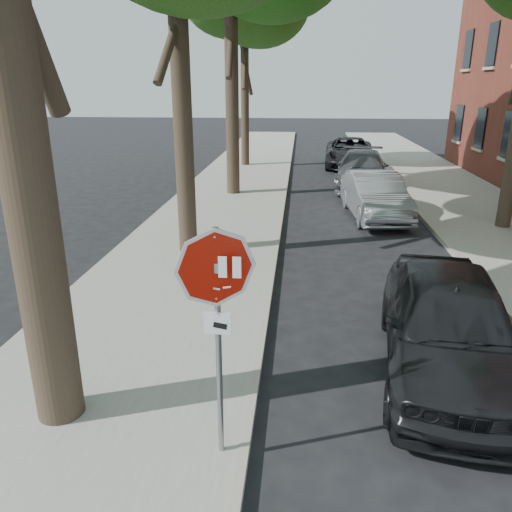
{
  "coord_description": "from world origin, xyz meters",
  "views": [
    {
      "loc": [
        0.09,
        -4.54,
        4.02
      ],
      "look_at": [
        -0.41,
        1.13,
        2.05
      ],
      "focal_mm": 35.0,
      "sensor_mm": 36.0,
      "label": 1
    }
  ],
  "objects_px": {
    "car_d": "(350,152)",
    "stop_sign": "(217,302)",
    "car_c": "(362,170)",
    "car_a": "(449,324)",
    "car_b": "(375,196)",
    "tree_far": "(244,12)"
  },
  "relations": [
    {
      "from": "car_d",
      "to": "stop_sign",
      "type": "bearing_deg",
      "value": -95.39
    },
    {
      "from": "stop_sign",
      "to": "car_c",
      "type": "relative_size",
      "value": 0.52
    },
    {
      "from": "car_a",
      "to": "car_b",
      "type": "relative_size",
      "value": 1.05
    },
    {
      "from": "car_b",
      "to": "tree_far",
      "type": "bearing_deg",
      "value": 112.1
    },
    {
      "from": "car_c",
      "to": "car_a",
      "type": "bearing_deg",
      "value": -84.76
    },
    {
      "from": "car_a",
      "to": "car_d",
      "type": "height_order",
      "value": "car_a"
    },
    {
      "from": "car_c",
      "to": "car_d",
      "type": "xyz_separation_m",
      "value": [
        0.0,
        5.41,
        0.0
      ]
    },
    {
      "from": "tree_far",
      "to": "car_c",
      "type": "bearing_deg",
      "value": -43.62
    },
    {
      "from": "tree_far",
      "to": "car_d",
      "type": "distance_m",
      "value": 8.4
    },
    {
      "from": "car_d",
      "to": "tree_far",
      "type": "bearing_deg",
      "value": -173.01
    },
    {
      "from": "stop_sign",
      "to": "tree_far",
      "type": "height_order",
      "value": "tree_far"
    },
    {
      "from": "car_b",
      "to": "car_a",
      "type": "bearing_deg",
      "value": -96.52
    },
    {
      "from": "stop_sign",
      "to": "car_a",
      "type": "distance_m",
      "value": 3.85
    },
    {
      "from": "car_a",
      "to": "car_c",
      "type": "distance_m",
      "value": 13.95
    },
    {
      "from": "tree_far",
      "to": "car_b",
      "type": "xyz_separation_m",
      "value": [
        5.19,
        -10.0,
        -6.51
      ]
    },
    {
      "from": "tree_far",
      "to": "car_d",
      "type": "height_order",
      "value": "tree_far"
    },
    {
      "from": "tree_far",
      "to": "car_c",
      "type": "relative_size",
      "value": 1.87
    },
    {
      "from": "stop_sign",
      "to": "car_c",
      "type": "xyz_separation_m",
      "value": [
        3.3,
        16.06,
        -1.22
      ]
    },
    {
      "from": "tree_far",
      "to": "stop_sign",
      "type": "bearing_deg",
      "value": -84.54
    },
    {
      "from": "car_c",
      "to": "car_b",
      "type": "bearing_deg",
      "value": -84.99
    },
    {
      "from": "tree_far",
      "to": "car_c",
      "type": "xyz_separation_m",
      "value": [
        5.32,
        -5.07,
        -6.49
      ]
    },
    {
      "from": "tree_far",
      "to": "car_b",
      "type": "height_order",
      "value": "tree_far"
    }
  ]
}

